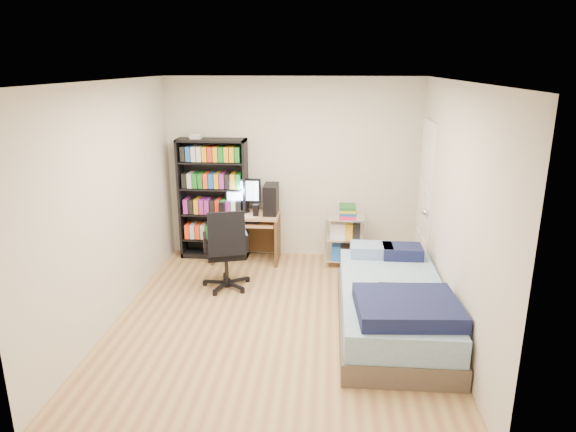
# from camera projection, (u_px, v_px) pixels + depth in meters

# --- Properties ---
(room) EXTENTS (3.58, 4.08, 2.58)m
(room) POSITION_uv_depth(u_px,v_px,m) (278.00, 208.00, 5.20)
(room) COLOR tan
(room) RESTS_ON ground
(media_shelf) EXTENTS (0.94, 0.31, 1.75)m
(media_shelf) POSITION_uv_depth(u_px,v_px,m) (213.00, 198.00, 7.15)
(media_shelf) COLOR black
(media_shelf) RESTS_ON room
(computer_desk) EXTENTS (0.91, 0.53, 1.15)m
(computer_desk) POSITION_uv_depth(u_px,v_px,m) (253.00, 217.00, 7.08)
(computer_desk) COLOR tan
(computer_desk) RESTS_ON room
(office_chair) EXTENTS (0.75, 0.75, 1.02)m
(office_chair) POSITION_uv_depth(u_px,v_px,m) (227.00, 263.00, 6.24)
(office_chair) COLOR black
(office_chair) RESTS_ON room
(wire_cart) EXTENTS (0.55, 0.42, 0.85)m
(wire_cart) POSITION_uv_depth(u_px,v_px,m) (346.00, 226.00, 6.90)
(wire_cart) COLOR white
(wire_cart) RESTS_ON room
(bed) EXTENTS (1.08, 2.16, 0.62)m
(bed) POSITION_uv_depth(u_px,v_px,m) (393.00, 305.00, 5.27)
(bed) COLOR brown
(bed) RESTS_ON room
(door) EXTENTS (0.12, 0.80, 2.00)m
(door) POSITION_uv_depth(u_px,v_px,m) (426.00, 201.00, 6.42)
(door) COLOR silver
(door) RESTS_ON room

